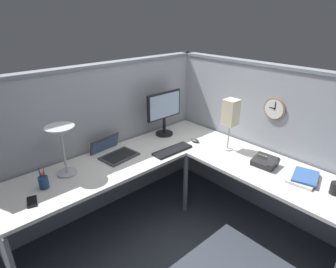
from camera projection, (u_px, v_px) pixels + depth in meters
name	position (u px, v px, depth m)	size (l,w,h in m)	color
ground_plane	(185.00, 224.00, 2.93)	(6.80, 6.80, 0.00)	#383D47
cubicle_wall_back	(104.00, 139.00, 2.98)	(2.57, 0.12, 1.58)	#999EA8
cubicle_wall_right	(262.00, 139.00, 2.97)	(0.12, 2.37, 1.58)	#999EA8
desk	(179.00, 179.00, 2.56)	(2.35, 2.15, 0.73)	silver
monitor	(164.00, 110.00, 3.13)	(0.46, 0.20, 0.50)	black
laptop	(113.00, 152.00, 2.79)	(0.38, 0.42, 0.22)	#38383D
keyboard	(172.00, 150.00, 2.85)	(0.43, 0.14, 0.02)	black
computer_mouse	(195.00, 140.00, 3.05)	(0.06, 0.10, 0.03)	#38383D
desk_lamp_dome	(61.00, 136.00, 2.32)	(0.24, 0.24, 0.44)	#B7BABF
pen_cup	(44.00, 182.00, 2.24)	(0.08, 0.08, 0.18)	navy
cell_phone	(32.00, 202.00, 2.09)	(0.07, 0.14, 0.01)	black
office_phone	(265.00, 162.00, 2.57)	(0.21, 0.22, 0.11)	#232326
book_stack	(304.00, 178.00, 2.36)	(0.32, 0.26, 0.04)	silver
desk_lamp_paper	(231.00, 114.00, 2.75)	(0.13, 0.13, 0.53)	#B7BABF
coffee_mug	(335.00, 188.00, 2.17)	(0.08, 0.08, 0.10)	black
wall_clock	(275.00, 109.00, 2.71)	(0.04, 0.22, 0.22)	olive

